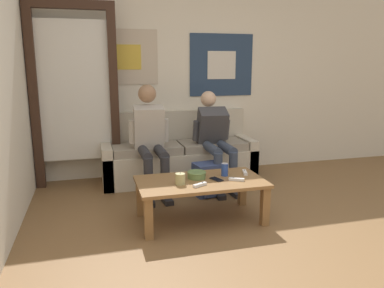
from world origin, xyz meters
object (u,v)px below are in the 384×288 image
(couch, at_px, (178,157))
(coffee_table, at_px, (201,187))
(game_controller_near_right, at_px, (237,179))
(backpack, at_px, (208,180))
(cell_phone, at_px, (216,179))
(ceramic_bowl, at_px, (197,174))
(game_controller_far_center, at_px, (200,185))
(person_seated_teen, at_px, (215,135))
(drink_can_blue, at_px, (225,170))
(person_seated_adult, at_px, (150,135))
(game_controller_near_left, at_px, (245,172))
(pillar_candle, at_px, (180,179))

(couch, bearing_deg, coffee_table, -94.36)
(couch, relative_size, game_controller_near_right, 13.35)
(backpack, relative_size, cell_phone, 2.43)
(coffee_table, xyz_separation_m, ceramic_bowl, (-0.02, 0.07, 0.10))
(backpack, relative_size, game_controller_far_center, 2.53)
(coffee_table, bearing_deg, couch, 85.64)
(person_seated_teen, bearing_deg, coffee_table, -115.32)
(couch, height_order, drink_can_blue, couch)
(game_controller_near_right, bearing_deg, couch, 98.50)
(person_seated_adult, height_order, drink_can_blue, person_seated_adult)
(couch, xyz_separation_m, backpack, (0.18, -0.70, -0.11))
(game_controller_near_right, distance_m, game_controller_far_center, 0.38)
(game_controller_far_center, bearing_deg, person_seated_adult, 102.52)
(coffee_table, xyz_separation_m, backpack, (0.28, 0.64, -0.16))
(ceramic_bowl, distance_m, game_controller_near_left, 0.50)
(drink_can_blue, height_order, game_controller_far_center, drink_can_blue)
(game_controller_near_left, bearing_deg, backpack, 110.11)
(game_controller_far_center, bearing_deg, ceramic_bowl, 80.94)
(pillar_candle, distance_m, cell_phone, 0.36)
(couch, distance_m, ceramic_bowl, 1.28)
(game_controller_far_center, height_order, cell_phone, game_controller_far_center)
(coffee_table, height_order, person_seated_adult, person_seated_adult)
(person_seated_teen, relative_size, cell_phone, 7.44)
(drink_can_blue, xyz_separation_m, cell_phone, (-0.12, -0.10, -0.06))
(couch, xyz_separation_m, ceramic_bowl, (-0.12, -1.26, 0.14))
(cell_phone, bearing_deg, backpack, 78.46)
(game_controller_near_left, height_order, cell_phone, game_controller_near_left)
(person_seated_adult, height_order, game_controller_far_center, person_seated_adult)
(coffee_table, xyz_separation_m, drink_can_blue, (0.26, 0.07, 0.12))
(coffee_table, bearing_deg, cell_phone, -11.11)
(coffee_table, distance_m, ceramic_bowl, 0.12)
(game_controller_far_center, distance_m, cell_phone, 0.24)
(backpack, xyz_separation_m, cell_phone, (-0.14, -0.67, 0.22))
(coffee_table, height_order, pillar_candle, pillar_candle)
(coffee_table, distance_m, game_controller_far_center, 0.19)
(coffee_table, relative_size, drink_can_blue, 9.49)
(couch, relative_size, drink_can_blue, 15.42)
(backpack, height_order, ceramic_bowl, ceramic_bowl)
(couch, height_order, game_controller_near_right, couch)
(couch, relative_size, person_seated_adult, 1.57)
(person_seated_teen, bearing_deg, ceramic_bowl, -117.89)
(couch, height_order, game_controller_far_center, couch)
(game_controller_near_right, bearing_deg, pillar_candle, 176.41)
(pillar_candle, height_order, game_controller_near_left, pillar_candle)
(person_seated_adult, bearing_deg, pillar_candle, -84.70)
(game_controller_near_left, relative_size, game_controller_far_center, 1.03)
(pillar_candle, bearing_deg, drink_can_blue, 16.52)
(couch, height_order, cell_phone, couch)
(couch, xyz_separation_m, cell_phone, (0.04, -1.36, 0.11))
(pillar_candle, relative_size, game_controller_far_center, 0.78)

